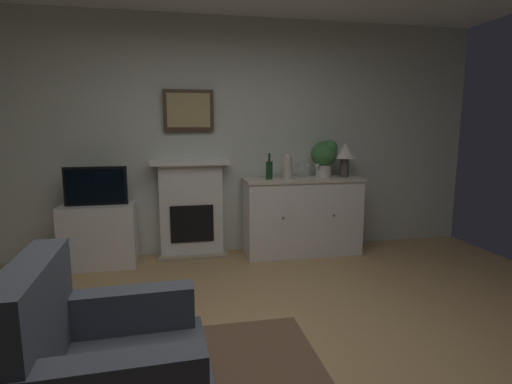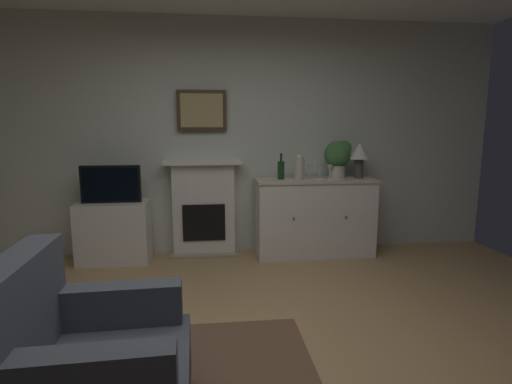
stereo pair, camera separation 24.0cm
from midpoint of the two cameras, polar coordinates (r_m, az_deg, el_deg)
The scene contains 15 objects.
ground_plane at distance 2.71m, azimuth 2.27°, elevation -24.87°, with size 6.30×4.92×0.10m, color tan.
wall_rear at distance 4.65m, azimuth -2.26°, elevation 7.74°, with size 6.30×0.06×2.68m, color silver.
fireplace_unit at distance 4.60m, azimuth -6.02°, elevation -2.23°, with size 0.87×0.30×1.10m.
framed_picture at distance 4.56m, azimuth -6.27°, elevation 11.54°, with size 0.55×0.04×0.45m.
sideboard_cabinet at distance 4.64m, azimuth 9.85°, elevation -3.54°, with size 1.36×0.49×0.89m.
table_lamp at distance 4.70m, azimuth 16.02°, elevation 5.31°, with size 0.26×0.26×0.40m.
wine_bottle at distance 4.45m, azimuth 5.14°, elevation 3.19°, with size 0.08×0.08×0.29m.
wine_glass_left at distance 4.53m, azimuth 9.23°, elevation 3.41°, with size 0.07×0.07×0.16m.
wine_glass_center at distance 4.55m, azimuth 10.61°, elevation 3.40°, with size 0.07×0.07×0.16m.
wine_glass_right at distance 4.56m, azimuth 12.03°, elevation 3.36°, with size 0.07×0.07×0.16m.
vase_decorative at distance 4.44m, azimuth 7.78°, elevation 3.56°, with size 0.11×0.11×0.28m.
tv_cabinet at distance 4.59m, azimuth -18.26°, elevation -5.47°, with size 0.75×0.42×0.66m.
tv_set at distance 4.47m, azimuth -18.67°, elevation 1.07°, with size 0.62×0.07×0.40m.
potted_plant_small at distance 4.66m, azimuth 13.19°, elevation 5.11°, with size 0.30×0.30×0.43m.
armchair at distance 2.10m, azimuth -19.88°, elevation -22.55°, with size 0.84×0.81×0.92m.
Camera 2 is at (-0.23, -2.23, 1.48)m, focal length 27.91 mm.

